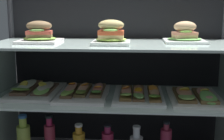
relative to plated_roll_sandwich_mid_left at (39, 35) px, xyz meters
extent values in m
cylinder|color=#333338|center=(-0.25, 0.25, -0.24)|extent=(0.03, 0.03, 0.95)
cylinder|color=#333338|center=(1.00, 0.25, -0.24)|extent=(0.03, 0.03, 0.95)
cube|color=black|center=(0.37, 0.26, -0.22)|extent=(1.22, 0.01, 0.90)
cube|color=silver|center=(-0.23, 0.00, -0.50)|extent=(0.01, 0.47, 0.35)
cube|color=silver|center=(0.37, 0.00, -0.32)|extent=(1.23, 0.49, 0.01)
cube|color=silver|center=(0.37, 0.00, -0.05)|extent=(1.23, 0.49, 0.01)
cube|color=white|center=(0.00, 0.00, -0.03)|extent=(0.21, 0.21, 0.01)
ellipsoid|color=olive|center=(0.00, 0.00, -0.02)|extent=(0.17, 0.14, 0.02)
cube|color=olive|center=(0.00, 0.00, -0.01)|extent=(0.14, 0.10, 0.02)
cube|color=#BD4A3B|center=(0.00, 0.00, 0.01)|extent=(0.14, 0.10, 0.02)
ellipsoid|color=#639847|center=(0.00, -0.03, 0.02)|extent=(0.08, 0.04, 0.02)
ellipsoid|color=brown|center=(0.00, 0.00, 0.05)|extent=(0.14, 0.10, 0.05)
cube|color=white|center=(0.37, -0.05, -0.03)|extent=(0.18, 0.18, 0.02)
ellipsoid|color=#96C14B|center=(0.37, -0.05, -0.01)|extent=(0.15, 0.13, 0.02)
cube|color=#D9C076|center=(0.37, -0.05, 0.00)|extent=(0.12, 0.09, 0.02)
cube|color=#CA4E2A|center=(0.37, -0.05, 0.02)|extent=(0.12, 0.09, 0.02)
ellipsoid|color=#86CB5C|center=(0.37, -0.09, 0.03)|extent=(0.07, 0.03, 0.02)
ellipsoid|color=tan|center=(0.37, -0.05, 0.05)|extent=(0.13, 0.09, 0.05)
cube|color=white|center=(0.74, 0.07, -0.03)|extent=(0.21, 0.21, 0.01)
ellipsoid|color=#5E9D49|center=(0.74, 0.07, -0.02)|extent=(0.17, 0.15, 0.01)
cube|color=#EABB83|center=(0.74, 0.07, -0.01)|extent=(0.13, 0.10, 0.02)
cube|color=#E28A6C|center=(0.74, 0.07, 0.01)|extent=(0.13, 0.10, 0.01)
ellipsoid|color=#78A841|center=(0.74, 0.03, 0.02)|extent=(0.07, 0.04, 0.02)
ellipsoid|color=tan|center=(0.74, 0.07, 0.04)|extent=(0.13, 0.10, 0.06)
cube|color=white|center=(-0.04, 0.03, -0.31)|extent=(0.25, 0.37, 0.02)
cube|color=brown|center=(-0.10, 0.05, -0.29)|extent=(0.09, 0.29, 0.02)
ellipsoid|color=#7EB445|center=(-0.10, -0.04, -0.28)|extent=(0.11, 0.16, 0.05)
ellipsoid|color=white|center=(-0.10, 0.05, -0.28)|extent=(0.07, 0.23, 0.02)
cylinder|color=yellow|center=(-0.10, 0.01, -0.26)|extent=(0.06, 0.06, 0.03)
cube|color=brown|center=(0.01, 0.04, -0.29)|extent=(0.09, 0.25, 0.01)
ellipsoid|color=#8FC95C|center=(0.01, -0.04, -0.28)|extent=(0.08, 0.12, 0.03)
ellipsoid|color=beige|center=(0.01, 0.04, -0.28)|extent=(0.07, 0.20, 0.02)
cylinder|color=yellow|center=(0.00, 0.03, -0.27)|extent=(0.06, 0.06, 0.02)
cube|color=white|center=(0.22, 0.00, -0.31)|extent=(0.25, 0.37, 0.01)
cube|color=brown|center=(0.15, 0.02, -0.30)|extent=(0.06, 0.27, 0.01)
ellipsoid|color=#90BF4C|center=(0.15, -0.06, -0.28)|extent=(0.07, 0.14, 0.02)
ellipsoid|color=#F0A68E|center=(0.15, 0.02, -0.28)|extent=(0.05, 0.22, 0.02)
cylinder|color=orange|center=(0.15, 0.05, -0.27)|extent=(0.05, 0.05, 0.02)
cube|color=brown|center=(0.22, 0.03, -0.30)|extent=(0.06, 0.25, 0.01)
ellipsoid|color=olive|center=(0.22, -0.04, -0.28)|extent=(0.07, 0.13, 0.03)
ellipsoid|color=#E7A587|center=(0.22, 0.03, -0.28)|extent=(0.05, 0.20, 0.02)
cylinder|color=orange|center=(0.22, 0.04, -0.27)|extent=(0.06, 0.06, 0.02)
cube|color=brown|center=(0.30, 0.03, -0.30)|extent=(0.06, 0.25, 0.01)
ellipsoid|color=#55983B|center=(0.30, -0.04, -0.28)|extent=(0.08, 0.13, 0.05)
ellipsoid|color=pink|center=(0.30, 0.03, -0.28)|extent=(0.05, 0.20, 0.02)
cylinder|color=orange|center=(0.30, 0.01, -0.27)|extent=(0.05, 0.05, 0.02)
cube|color=white|center=(0.51, 0.00, -0.31)|extent=(0.25, 0.37, 0.01)
cube|color=brown|center=(0.45, 0.00, -0.30)|extent=(0.06, 0.27, 0.01)
ellipsoid|color=#9BD25A|center=(0.45, -0.08, -0.28)|extent=(0.08, 0.14, 0.05)
ellipsoid|color=#EAA183|center=(0.45, 0.00, -0.28)|extent=(0.05, 0.22, 0.01)
cylinder|color=orange|center=(0.44, 0.02, -0.27)|extent=(0.05, 0.05, 0.02)
cube|color=brown|center=(0.51, 0.01, -0.30)|extent=(0.06, 0.29, 0.01)
ellipsoid|color=#88BD62|center=(0.51, -0.08, -0.29)|extent=(0.07, 0.15, 0.03)
ellipsoid|color=#E4987B|center=(0.51, 0.01, -0.29)|extent=(0.05, 0.23, 0.01)
cylinder|color=orange|center=(0.51, -0.02, -0.28)|extent=(0.04, 0.04, 0.02)
cube|color=brown|center=(0.59, 0.01, -0.30)|extent=(0.06, 0.30, 0.01)
ellipsoid|color=#62962F|center=(0.59, -0.08, -0.29)|extent=(0.09, 0.16, 0.05)
ellipsoid|color=#E6AA78|center=(0.59, 0.01, -0.28)|extent=(0.05, 0.24, 0.02)
cylinder|color=orange|center=(0.58, 0.01, -0.27)|extent=(0.06, 0.06, 0.02)
cube|color=white|center=(0.79, -0.01, -0.31)|extent=(0.25, 0.37, 0.01)
cube|color=brown|center=(0.74, -0.02, -0.30)|extent=(0.09, 0.26, 0.02)
ellipsoid|color=#90C05D|center=(0.74, -0.09, -0.28)|extent=(0.09, 0.14, 0.02)
ellipsoid|color=#E19B7C|center=(0.74, -0.02, -0.28)|extent=(0.07, 0.21, 0.02)
cylinder|color=yellow|center=(0.74, -0.02, -0.27)|extent=(0.06, 0.06, 0.03)
cube|color=brown|center=(0.84, -0.02, -0.30)|extent=(0.09, 0.25, 0.01)
ellipsoid|color=#7DC45C|center=(0.84, -0.10, -0.28)|extent=(0.09, 0.13, 0.05)
ellipsoid|color=#E19886|center=(0.84, -0.02, -0.28)|extent=(0.07, 0.20, 0.02)
cylinder|color=#EBD54A|center=(0.84, -0.02, -0.27)|extent=(0.05, 0.05, 0.03)
cylinder|color=#B1D748|center=(-0.10, -0.04, -0.46)|extent=(0.04, 0.04, 0.05)
cylinder|color=#3168AF|center=(-0.10, -0.04, -0.43)|extent=(0.04, 0.04, 0.01)
cylinder|color=#A11C45|center=(0.04, -0.02, -0.46)|extent=(0.03, 0.03, 0.04)
cylinder|color=black|center=(0.04, -0.02, -0.43)|extent=(0.04, 0.04, 0.01)
cylinder|color=gold|center=(0.20, -0.05, -0.49)|extent=(0.04, 0.04, 0.04)
cylinder|color=silver|center=(0.20, -0.05, -0.47)|extent=(0.04, 0.04, 0.01)
cylinder|color=#91204B|center=(0.35, -0.02, -0.49)|extent=(0.03, 0.03, 0.04)
cylinder|color=black|center=(0.35, -0.02, -0.47)|extent=(0.04, 0.04, 0.01)
cylinder|color=white|center=(0.50, -0.05, -0.50)|extent=(0.04, 0.04, 0.05)
cylinder|color=silver|center=(0.50, -0.05, -0.47)|extent=(0.04, 0.04, 0.01)
cylinder|color=#932A41|center=(0.66, -0.01, -0.47)|extent=(0.03, 0.03, 0.03)
cylinder|color=black|center=(0.66, -0.01, -0.45)|extent=(0.03, 0.03, 0.01)
camera|label=1|loc=(0.49, -1.56, 0.14)|focal=49.83mm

